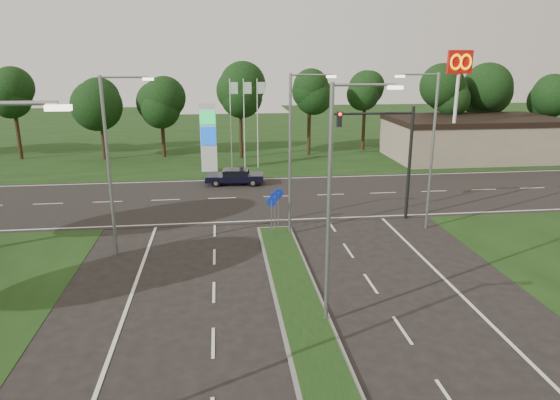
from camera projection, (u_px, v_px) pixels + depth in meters
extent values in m
cube|color=black|center=(243.00, 134.00, 65.88)|extent=(160.00, 50.00, 0.02)
cube|color=black|center=(263.00, 197.00, 36.30)|extent=(160.00, 12.00, 0.02)
cube|color=slate|center=(315.00, 350.00, 17.20)|extent=(2.00, 26.00, 0.12)
cube|color=gray|center=(472.00, 138.00, 49.75)|extent=(16.00, 9.00, 4.00)
cylinder|color=gray|center=(329.00, 210.00, 17.98)|extent=(0.16, 0.16, 9.00)
cylinder|color=gray|center=(364.00, 85.00, 16.89)|extent=(2.20, 0.10, 0.10)
cube|color=#FFF2CC|center=(395.00, 88.00, 17.05)|extent=(0.50, 0.22, 0.12)
cylinder|color=gray|center=(290.00, 157.00, 27.52)|extent=(0.16, 0.16, 9.00)
cylinder|color=gray|center=(311.00, 75.00, 26.43)|extent=(2.20, 0.10, 0.10)
cube|color=#FFF2CC|center=(331.00, 77.00, 26.59)|extent=(0.50, 0.22, 0.12)
cylinder|color=gray|center=(1.00, 103.00, 10.08)|extent=(2.20, 0.10, 0.10)
cube|color=#FFF2CC|center=(58.00, 108.00, 10.24)|extent=(0.50, 0.22, 0.12)
cylinder|color=gray|center=(109.00, 169.00, 24.53)|extent=(0.16, 0.16, 9.00)
cylinder|color=gray|center=(124.00, 77.00, 23.44)|extent=(2.20, 0.10, 0.10)
cube|color=#FFF2CC|center=(148.00, 79.00, 23.60)|extent=(0.50, 0.22, 0.12)
cylinder|color=gray|center=(432.00, 154.00, 28.47)|extent=(0.16, 0.16, 9.00)
cylinder|color=gray|center=(419.00, 74.00, 27.13)|extent=(2.20, 0.10, 0.10)
cube|color=#FFF2CC|center=(400.00, 76.00, 27.03)|extent=(0.50, 0.22, 0.12)
cylinder|color=black|center=(409.00, 164.00, 30.60)|extent=(0.20, 0.20, 7.00)
cylinder|color=black|center=(373.00, 113.00, 29.45)|extent=(5.00, 0.14, 0.14)
cube|color=black|center=(339.00, 119.00, 29.30)|extent=(0.28, 0.28, 0.90)
sphere|color=#FF190C|center=(340.00, 114.00, 29.05)|extent=(0.20, 0.20, 0.20)
cylinder|color=gray|center=(271.00, 219.00, 27.85)|extent=(0.06, 0.06, 2.20)
cylinder|color=#0C26A5|center=(271.00, 202.00, 27.57)|extent=(0.56, 0.04, 0.56)
cylinder|color=gray|center=(275.00, 213.00, 28.84)|extent=(0.06, 0.06, 2.20)
cylinder|color=#0C26A5|center=(275.00, 197.00, 28.56)|extent=(0.56, 0.04, 0.56)
cylinder|color=gray|center=(279.00, 210.00, 29.54)|extent=(0.06, 0.06, 2.20)
cylinder|color=#0C26A5|center=(279.00, 193.00, 29.27)|extent=(0.56, 0.04, 0.56)
cube|color=silver|center=(208.00, 138.00, 43.59)|extent=(1.40, 0.30, 6.00)
cube|color=#0CA53F|center=(208.00, 118.00, 42.93)|extent=(1.30, 0.08, 1.20)
cube|color=#0C3FBF|center=(208.00, 136.00, 43.37)|extent=(1.30, 0.08, 1.60)
cylinder|color=silver|center=(231.00, 125.00, 44.51)|extent=(0.08, 0.08, 8.00)
cube|color=#B2D8B2|center=(234.00, 88.00, 43.66)|extent=(0.70, 0.02, 1.00)
cylinder|color=silver|center=(244.00, 124.00, 44.64)|extent=(0.08, 0.08, 8.00)
cube|color=#B2D8B2|center=(247.00, 88.00, 43.80)|extent=(0.70, 0.02, 1.00)
cylinder|color=silver|center=(258.00, 124.00, 44.78)|extent=(0.08, 0.08, 8.00)
cube|color=#B2D8B2|center=(261.00, 88.00, 43.94)|extent=(0.70, 0.02, 1.00)
cylinder|color=silver|center=(455.00, 113.00, 44.64)|extent=(0.30, 0.30, 10.00)
cube|color=#BF0C07|center=(460.00, 62.00, 43.43)|extent=(2.20, 0.35, 2.00)
torus|color=#FFC600|center=(456.00, 62.00, 43.17)|extent=(1.06, 0.16, 1.06)
torus|color=#FFC600|center=(466.00, 62.00, 43.27)|extent=(1.06, 0.16, 1.06)
cylinder|color=black|center=(249.00, 134.00, 50.96)|extent=(0.36, 0.36, 4.40)
sphere|color=black|center=(249.00, 92.00, 49.77)|extent=(6.00, 6.00, 6.00)
sphere|color=black|center=(252.00, 81.00, 49.34)|extent=(4.80, 4.80, 4.80)
cube|color=black|center=(235.00, 178.00, 39.74)|extent=(4.65, 2.21, 0.46)
cube|color=black|center=(236.00, 172.00, 39.62)|extent=(2.11, 1.73, 0.43)
cube|color=black|center=(236.00, 170.00, 39.56)|extent=(1.74, 1.61, 0.04)
cylinder|color=black|center=(216.00, 183.00, 38.94)|extent=(0.65, 0.26, 0.64)
cylinder|color=black|center=(218.00, 178.00, 40.56)|extent=(0.65, 0.26, 0.64)
cylinder|color=black|center=(253.00, 183.00, 39.05)|extent=(0.65, 0.26, 0.64)
cylinder|color=black|center=(253.00, 178.00, 40.66)|extent=(0.65, 0.26, 0.64)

